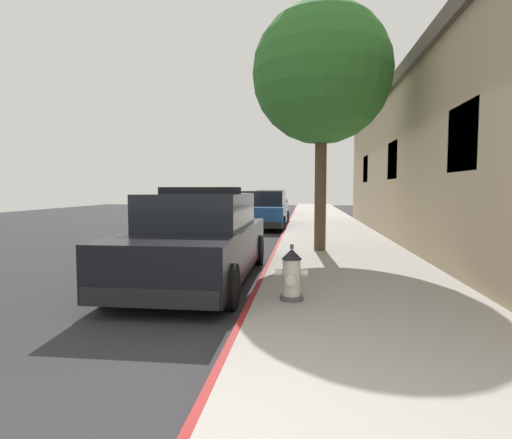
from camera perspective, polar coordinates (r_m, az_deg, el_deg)
ground_plane at (r=13.15m, az=-16.04°, el=-3.54°), size 32.07×60.00×0.20m
sidewalk_pavement at (r=12.14m, az=11.10°, el=-3.28°), size 3.21×60.00×0.14m
curb_painted_edge at (r=12.13m, az=3.31°, el=-3.22°), size 0.08×60.00×0.14m
police_cruiser at (r=7.45m, az=-7.88°, el=-2.74°), size 1.94×4.84×1.68m
parked_car_silver_ahead at (r=17.40m, az=1.17°, el=1.28°), size 1.94×4.84×1.56m
parked_car_dark_far at (r=25.80m, az=2.15°, el=2.25°), size 1.94×4.84×1.56m
fire_hydrant at (r=5.65m, az=4.96°, el=-7.60°), size 0.44×0.40×0.76m
street_tree at (r=10.52m, az=9.11°, el=19.24°), size 3.33×3.33×5.92m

